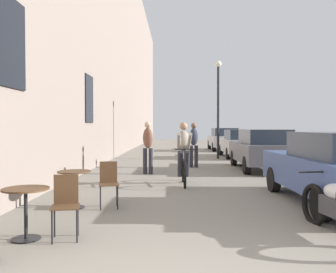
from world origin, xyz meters
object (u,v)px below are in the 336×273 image
Objects in this scene: cyclist_on_bicycle at (184,155)px; street_lamp at (218,97)px; parked_car_third at (240,143)px; cafe_chair_near_toward_street at (66,202)px; cafe_table_near at (26,202)px; parked_car_fourth at (223,139)px; pedestrian_mid at (194,142)px; cafe_table_mid at (74,181)px; pedestrian_near at (148,144)px; cafe_chair_mid_toward_street at (109,181)px; parked_car_nearest at (334,167)px; parked_car_second at (262,149)px.

cyclist_on_bicycle is 0.36× the size of street_lamp.
parked_car_third is (1.21, 0.77, -2.36)m from street_lamp.
cafe_table_near is at bearing -172.14° from cafe_chair_near_toward_street.
cyclist_on_bicycle is at bearing -103.32° from street_lamp.
cafe_chair_near_toward_street is 13.77m from street_lamp.
parked_car_third is at bearing -89.43° from parked_car_fourth.
street_lamp is at bearing -100.07° from parked_car_fourth.
street_lamp is (1.43, 3.99, 2.12)m from pedestrian_mid.
pedestrian_near is at bearing 78.41° from cafe_table_mid.
street_lamp is at bearing 74.09° from cafe_chair_near_toward_street.
cafe_table_mid is 0.41× the size of cyclist_on_bicycle.
pedestrian_near reaches higher than cafe_chair_mid_toward_street.
pedestrian_mid reaches higher than parked_car_nearest.
cafe_chair_near_toward_street is 9.54m from parked_car_second.
cafe_table_mid is 0.15× the size of street_lamp.
parked_car_second is 0.98× the size of parked_car_fourth.
parked_car_second is at bearing -77.62° from street_lamp.
parked_car_third reaches higher than cafe_chair_mid_toward_street.
pedestrian_near is (1.17, 7.07, 0.47)m from cafe_table_near.
parked_car_third is at bearing 68.48° from cafe_table_near.
pedestrian_mid is (2.69, 7.12, 0.47)m from cafe_table_mid.
cafe_table_mid is 7.63m from pedestrian_mid.
parked_car_nearest is at bearing -41.28° from cyclist_on_bicycle.
cafe_table_mid is 12.13m from street_lamp.
parked_car_third is at bearing 89.13° from parked_car_nearest.
street_lamp is at bearing 69.65° from cafe_table_mid.
cyclist_on_bicycle is 0.41× the size of parked_car_fourth.
parked_car_second is at bearing 90.01° from parked_car_nearest.
cafe_chair_near_toward_street is 1.98m from cafe_chair_mid_toward_street.
parked_car_second is (4.11, 1.27, -0.22)m from pedestrian_near.
cafe_table_mid is 0.17× the size of parked_car_second.
cafe_chair_mid_toward_street is at bearing 6.45° from cafe_table_mid.
cyclist_on_bicycle is 8.67m from street_lamp.
street_lamp is 1.17× the size of parked_car_second.
cafe_chair_near_toward_street is at bearing -109.67° from parked_car_third.
pedestrian_near is 6.27m from parked_car_nearest.
pedestrian_mid is 0.42× the size of parked_car_nearest.
parked_car_nearest is at bearing 23.90° from cafe_table_near.
street_lamp is 5.38m from parked_car_second.
pedestrian_mid reaches higher than cyclist_on_bicycle.
cafe_table_near is at bearing -107.21° from pedestrian_mid.
parked_car_third is at bearing 68.38° from cafe_chair_mid_toward_street.
pedestrian_near is (0.39, 5.03, 0.48)m from cafe_chair_mid_toward_street.
parked_car_nearest reaches higher than cafe_chair_mid_toward_street.
pedestrian_mid is at bearing 50.79° from pedestrian_near.
cyclist_on_bicycle is at bearing 53.62° from cafe_table_mid.
parked_car_fourth reaches higher than cafe_table_mid.
cafe_table_near is 0.17× the size of parked_car_fourth.
parked_car_third is (4.68, 11.81, 0.24)m from cafe_chair_mid_toward_street.
parked_car_second is (2.96, 3.40, -0.04)m from cyclist_on_bicycle.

